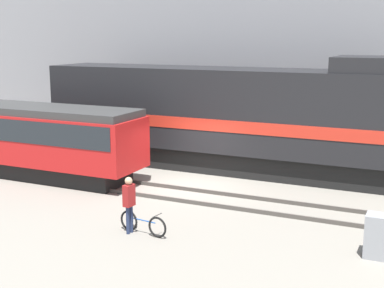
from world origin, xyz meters
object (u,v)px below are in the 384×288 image
at_px(bicycle, 143,224).
at_px(signal_box, 378,236).
at_px(streetcar, 20,135).
at_px(freight_locomotive, 221,116).
at_px(person, 129,199).

relative_size(bicycle, signal_box, 1.43).
distance_m(streetcar, bicycle, 9.32).
height_order(streetcar, signal_box, streetcar).
distance_m(freight_locomotive, bicycle, 8.82).
bearing_deg(freight_locomotive, signal_box, -44.28).
distance_m(streetcar, person, 8.91).
height_order(bicycle, person, person).
xyz_separation_m(person, signal_box, (7.02, 1.27, -0.47)).
bearing_deg(streetcar, freight_locomotive, 31.60).
distance_m(bicycle, signal_box, 6.72).
height_order(streetcar, bicycle, streetcar).
relative_size(bicycle, person, 0.98).
relative_size(streetcar, person, 6.40).
bearing_deg(person, bicycle, 13.28).
bearing_deg(signal_box, person, -169.78).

